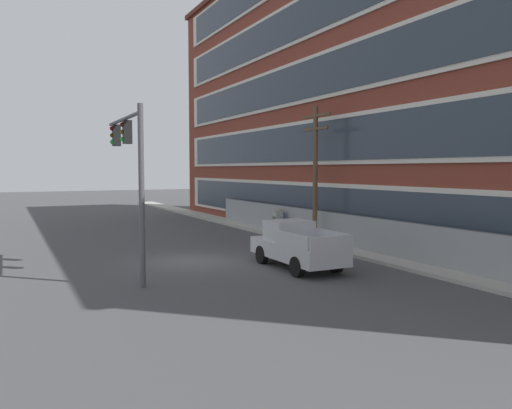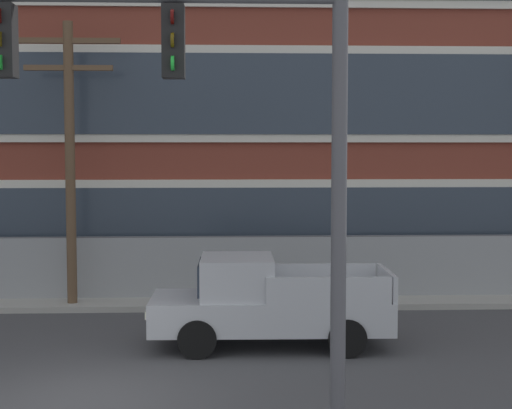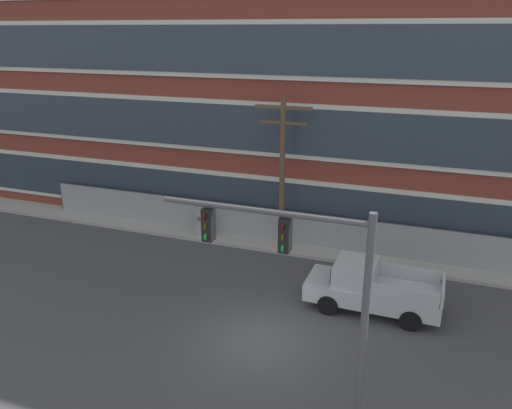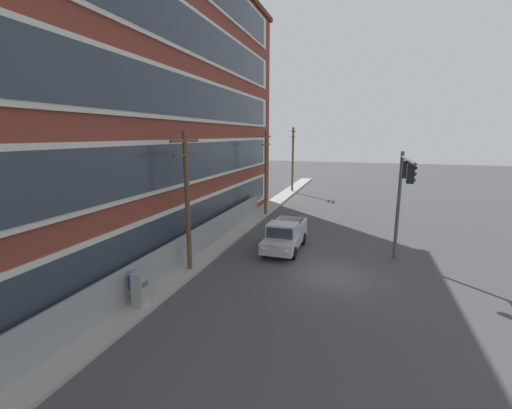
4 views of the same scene
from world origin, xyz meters
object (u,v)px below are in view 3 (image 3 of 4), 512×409
at_px(pedestrian_near_cabinet, 204,218).
at_px(traffic_signal_mast, 305,276).
at_px(utility_pole_near_corner, 282,167).
at_px(electrical_cabinet, 203,223).
at_px(pickup_truck_silver, 370,288).

bearing_deg(pedestrian_near_cabinet, traffic_signal_mast, -53.43).
distance_m(utility_pole_near_corner, pedestrian_near_cabinet, 5.48).
height_order(electrical_cabinet, pedestrian_near_cabinet, pedestrian_near_cabinet).
xyz_separation_m(traffic_signal_mast, pedestrian_near_cabinet, (-8.34, 11.24, -3.58)).
bearing_deg(pickup_truck_silver, pedestrian_near_cabinet, 153.86).
xyz_separation_m(pickup_truck_silver, pedestrian_near_cabinet, (-9.29, 4.56, 0.04)).
distance_m(traffic_signal_mast, electrical_cabinet, 14.21).
bearing_deg(pedestrian_near_cabinet, electrical_cabinet, -76.40).
bearing_deg(utility_pole_near_corner, pickup_truck_silver, -40.47).
bearing_deg(pickup_truck_silver, electrical_cabinet, 155.21).
bearing_deg(utility_pole_near_corner, traffic_signal_mast, -69.95).
bearing_deg(pickup_truck_silver, utility_pole_near_corner, 139.53).
relative_size(traffic_signal_mast, pedestrian_near_cabinet, 3.81).
height_order(traffic_signal_mast, electrical_cabinet, traffic_signal_mast).
relative_size(traffic_signal_mast, utility_pole_near_corner, 0.85).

